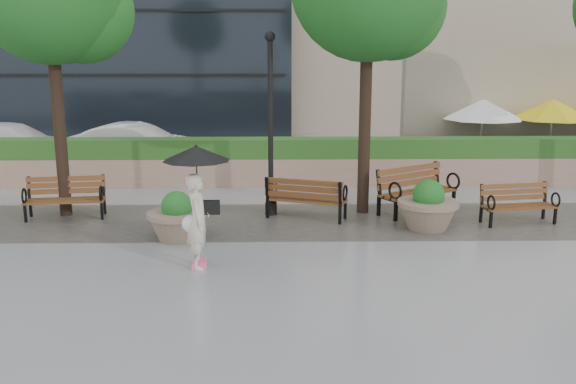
{
  "coord_description": "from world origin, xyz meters",
  "views": [
    {
      "loc": [
        0.32,
        -11.17,
        3.92
      ],
      "look_at": [
        0.55,
        1.2,
        1.1
      ],
      "focal_mm": 40.0,
      "sensor_mm": 36.0,
      "label": 1
    }
  ],
  "objects_px": {
    "bench_1": "(66,207)",
    "bench_2": "(306,207)",
    "car_right": "(137,146)",
    "bench_4": "(518,212)",
    "bench_3": "(417,199)",
    "car_left": "(12,145)",
    "lamppost": "(271,136)",
    "pedestrian": "(197,194)",
    "planter_left": "(177,221)",
    "planter_right": "(428,210)"
  },
  "relations": [
    {
      "from": "bench_2",
      "to": "bench_3",
      "type": "bearing_deg",
      "value": -149.61
    },
    {
      "from": "lamppost",
      "to": "car_right",
      "type": "relative_size",
      "value": 0.97
    },
    {
      "from": "bench_2",
      "to": "planter_left",
      "type": "bearing_deg",
      "value": 49.75
    },
    {
      "from": "planter_right",
      "to": "car_left",
      "type": "xyz_separation_m",
      "value": [
        -12.07,
        7.77,
        0.28
      ]
    },
    {
      "from": "planter_left",
      "to": "planter_right",
      "type": "relative_size",
      "value": 0.93
    },
    {
      "from": "lamppost",
      "to": "car_left",
      "type": "bearing_deg",
      "value": 143.24
    },
    {
      "from": "planter_right",
      "to": "car_right",
      "type": "xyz_separation_m",
      "value": [
        -7.9,
        7.53,
        0.29
      ]
    },
    {
      "from": "bench_2",
      "to": "planter_left",
      "type": "xyz_separation_m",
      "value": [
        -2.74,
        -1.6,
        0.11
      ]
    },
    {
      "from": "bench_1",
      "to": "car_left",
      "type": "relative_size",
      "value": 0.37
    },
    {
      "from": "bench_1",
      "to": "car_right",
      "type": "height_order",
      "value": "car_right"
    },
    {
      "from": "bench_4",
      "to": "car_left",
      "type": "bearing_deg",
      "value": 142.9
    },
    {
      "from": "bench_4",
      "to": "lamppost",
      "type": "height_order",
      "value": "lamppost"
    },
    {
      "from": "bench_1",
      "to": "bench_2",
      "type": "bearing_deg",
      "value": -8.81
    },
    {
      "from": "car_left",
      "to": "planter_left",
      "type": "bearing_deg",
      "value": -140.74
    },
    {
      "from": "bench_4",
      "to": "lamppost",
      "type": "xyz_separation_m",
      "value": [
        -5.58,
        0.9,
        1.62
      ]
    },
    {
      "from": "planter_left",
      "to": "car_left",
      "type": "relative_size",
      "value": 0.25
    },
    {
      "from": "bench_4",
      "to": "planter_left",
      "type": "bearing_deg",
      "value": 178.61
    },
    {
      "from": "lamppost",
      "to": "bench_1",
      "type": "bearing_deg",
      "value": -177.0
    },
    {
      "from": "bench_1",
      "to": "car_right",
      "type": "distance_m",
      "value": 6.49
    },
    {
      "from": "bench_1",
      "to": "car_right",
      "type": "relative_size",
      "value": 0.42
    },
    {
      "from": "planter_right",
      "to": "car_right",
      "type": "relative_size",
      "value": 0.3
    },
    {
      "from": "bench_1",
      "to": "planter_left",
      "type": "distance_m",
      "value": 3.35
    },
    {
      "from": "bench_2",
      "to": "bench_4",
      "type": "height_order",
      "value": "bench_2"
    },
    {
      "from": "lamppost",
      "to": "pedestrian",
      "type": "xyz_separation_m",
      "value": [
        -1.28,
        -3.64,
        -0.54
      ]
    },
    {
      "from": "pedestrian",
      "to": "planter_right",
      "type": "bearing_deg",
      "value": -67.18
    },
    {
      "from": "car_left",
      "to": "pedestrian",
      "type": "relative_size",
      "value": 2.25
    },
    {
      "from": "bench_2",
      "to": "bench_4",
      "type": "xyz_separation_m",
      "value": [
        4.76,
        -0.5,
        -0.03
      ]
    },
    {
      "from": "bench_3",
      "to": "car_left",
      "type": "xyz_separation_m",
      "value": [
        -12.14,
        6.32,
        0.39
      ]
    },
    {
      "from": "bench_1",
      "to": "bench_3",
      "type": "height_order",
      "value": "bench_3"
    },
    {
      "from": "bench_2",
      "to": "planter_right",
      "type": "relative_size",
      "value": 1.47
    },
    {
      "from": "lamppost",
      "to": "car_right",
      "type": "bearing_deg",
      "value": 125.7
    },
    {
      "from": "car_right",
      "to": "bench_4",
      "type": "bearing_deg",
      "value": -116.21
    },
    {
      "from": "planter_right",
      "to": "bench_2",
      "type": "bearing_deg",
      "value": 160.6
    },
    {
      "from": "planter_left",
      "to": "car_right",
      "type": "height_order",
      "value": "car_right"
    },
    {
      "from": "bench_3",
      "to": "bench_4",
      "type": "height_order",
      "value": "bench_3"
    },
    {
      "from": "lamppost",
      "to": "car_right",
      "type": "height_order",
      "value": "lamppost"
    },
    {
      "from": "bench_4",
      "to": "car_right",
      "type": "bearing_deg",
      "value": 134.92
    },
    {
      "from": "bench_3",
      "to": "planter_right",
      "type": "height_order",
      "value": "planter_right"
    },
    {
      "from": "pedestrian",
      "to": "lamppost",
      "type": "bearing_deg",
      "value": -22.83
    },
    {
      "from": "bench_4",
      "to": "planter_right",
      "type": "height_order",
      "value": "planter_right"
    },
    {
      "from": "bench_4",
      "to": "lamppost",
      "type": "relative_size",
      "value": 0.41
    },
    {
      "from": "bench_1",
      "to": "lamppost",
      "type": "distance_m",
      "value": 5.03
    },
    {
      "from": "lamppost",
      "to": "car_left",
      "type": "xyz_separation_m",
      "value": [
        -8.63,
        6.45,
        -1.16
      ]
    },
    {
      "from": "bench_4",
      "to": "planter_right",
      "type": "distance_m",
      "value": 2.19
    },
    {
      "from": "bench_2",
      "to": "car_right",
      "type": "height_order",
      "value": "car_right"
    },
    {
      "from": "bench_3",
      "to": "planter_left",
      "type": "height_order",
      "value": "bench_3"
    },
    {
      "from": "bench_4",
      "to": "planter_left",
      "type": "xyz_separation_m",
      "value": [
        -7.49,
        -1.1,
        0.14
      ]
    },
    {
      "from": "bench_2",
      "to": "pedestrian",
      "type": "height_order",
      "value": "pedestrian"
    },
    {
      "from": "bench_2",
      "to": "car_right",
      "type": "xyz_separation_m",
      "value": [
        -5.28,
        6.61,
        0.43
      ]
    },
    {
      "from": "bench_3",
      "to": "lamppost",
      "type": "xyz_separation_m",
      "value": [
        -3.5,
        -0.13,
        1.55
      ]
    }
  ]
}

